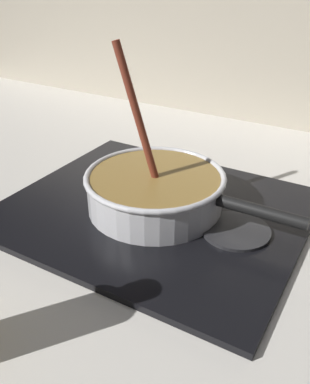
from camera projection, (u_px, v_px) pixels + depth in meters
ground at (70, 258)px, 0.73m from camera, size 2.40×1.60×0.04m
backsplash_wall at (244, 25)px, 1.18m from camera, size 2.40×0.02×0.55m
hob_plate at (155, 210)px, 0.82m from camera, size 0.56×0.48×0.01m
burner_ring at (155, 206)px, 0.81m from camera, size 0.17×0.17×0.01m
spare_burner at (236, 230)px, 0.74m from camera, size 0.12×0.12×0.01m
cooking_pan at (156, 190)px, 0.79m from camera, size 0.42×0.27×0.31m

